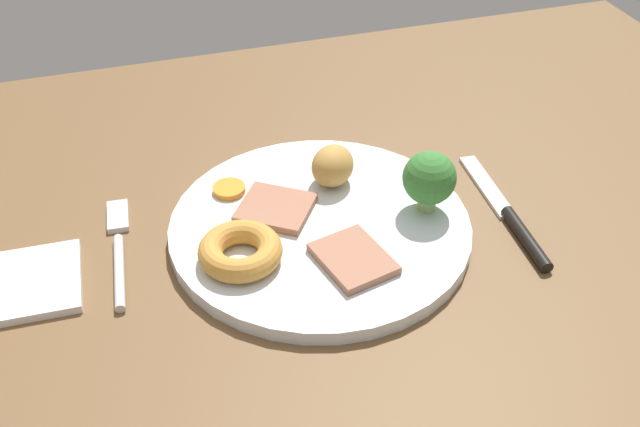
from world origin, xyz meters
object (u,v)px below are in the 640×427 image
Objects in this scene: meat_slice_main at (276,208)px; fork at (119,248)px; carrot_coin_front at (229,189)px; roast_potato_left at (333,166)px; broccoli_floret at (429,179)px; yorkshire_pudding at (240,251)px; dinner_plate at (320,228)px; knife at (511,218)px; meat_slice_under at (353,259)px; folded_napkin at (15,286)px.

meat_slice_main is 14.88cm from fork.
carrot_coin_front is 12.04cm from fork.
roast_potato_left is 10.42cm from carrot_coin_front.
meat_slice_main is 1.07× the size of broccoli_floret.
broccoli_floret is at bearing -25.33° from carrot_coin_front.
broccoli_floret reaches higher than yorkshire_pudding.
dinner_plate is 18.40cm from knife.
yorkshire_pudding is (-4.66, -5.80, 0.69)cm from meat_slice_main.
meat_slice_main reaches higher than knife.
yorkshire_pudding is at bearing -128.80° from meat_slice_main.
meat_slice_under reaches higher than carrot_coin_front.
meat_slice_main is 1.36× the size of roast_potato_left.
roast_potato_left reaches higher than meat_slice_main.
fork is at bearing 148.67° from yorkshire_pudding.
meat_slice_under is 15.72cm from carrot_coin_front.
meat_slice_under is 29.30cm from folded_napkin.
folded_napkin is at bearing -170.66° from roast_potato_left.
meat_slice_main is at bearing -51.32° from carrot_coin_front.
fork is at bearing 178.54° from meat_slice_main.
knife is at bearing -96.20° from fork.
roast_potato_left reaches higher than yorkshire_pudding.
meat_slice_main is 5.69cm from carrot_coin_front.
meat_slice_main is (-3.55, 2.74, 1.10)cm from dinner_plate.
meat_slice_main is at bearing 51.20° from yorkshire_pudding.
broccoli_floret is (9.19, 5.17, 3.06)cm from meat_slice_under.
meat_slice_under is 0.45× the size of fork.
meat_slice_main is 2.04× the size of carrot_coin_front.
meat_slice_main is at bearing -86.99° from fork.
folded_napkin is at bearing 169.03° from yorkshire_pudding.
dinner_plate is at bearing -1.37° from folded_napkin.
roast_potato_left is at bearing -78.78° from fork.
fork is at bearing -160.13° from carrot_coin_front.
carrot_coin_front is (-7.10, 7.18, 1.00)cm from dinner_plate.
dinner_plate is 5.89× the size of roast_potato_left.
broccoli_floret is (18.50, 2.01, 2.37)cm from yorkshire_pudding.
meat_slice_under is 12.15cm from roast_potato_left.
meat_slice_main is 23.94cm from folded_napkin.
yorkshire_pudding is at bearing 161.22° from meat_slice_under.
folded_napkin is (-9.00, -2.46, 0.01)cm from fork.
broccoli_floret is at bearing -42.84° from roast_potato_left.
meat_slice_main reaches higher than carrot_coin_front.
carrot_coin_front is at bearing 121.45° from meat_slice_under.
roast_potato_left is 0.31× the size of fork.
roast_potato_left is at bearing 37.72° from yorkshire_pudding.
meat_slice_under is 21.62cm from fork.
yorkshire_pudding is at bearing -116.86° from fork.
carrot_coin_front is 27.41cm from knife.
yorkshire_pudding is 18.76cm from broccoli_floret.
carrot_coin_front is (-8.20, 13.41, -0.10)cm from meat_slice_under.
meat_slice_under is at bearing -62.62° from meat_slice_main.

